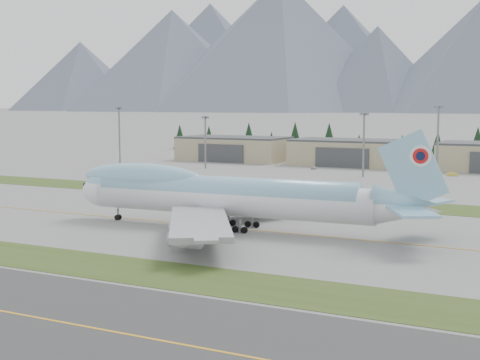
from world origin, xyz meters
The scene contains 11 objects.
ground centered at (0.00, 0.00, 0.00)m, with size 7000.00×7000.00×0.00m, color slate.
grass_strip_near centered at (0.00, -38.00, 0.00)m, with size 400.00×14.00×0.08m, color #364C1B.
grass_strip_far centered at (0.00, 45.00, 0.00)m, with size 400.00×18.00×0.08m, color #364C1B.
taxiway_line_main centered at (0.00, 0.00, 0.00)m, with size 400.00×0.40×0.02m, color gold.
boeing_747_freighter centered at (4.56, -0.98, 6.90)m, with size 79.22×68.52×20.93m.
hangar_left centered at (-70.00, 149.90, 5.39)m, with size 48.00×26.60×10.80m.
hangar_center centered at (-15.00, 149.90, 5.39)m, with size 48.00×26.60×10.80m.
floodlight_masts centered at (-10.43, 108.32, 16.10)m, with size 183.89×7.74×24.82m.
service_vehicle_a centered at (-22.90, 126.26, 0.00)m, with size 1.41×3.49×1.19m, color #BCBBBD.
service_vehicle_b centered at (29.95, 124.54, 0.00)m, with size 1.43×4.07×1.34m, color yellow.
conifer_belt centered at (0.34, 212.23, 7.32)m, with size 273.08×15.99×16.34m.
Camera 1 is at (67.04, -120.26, 25.23)m, focal length 50.00 mm.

